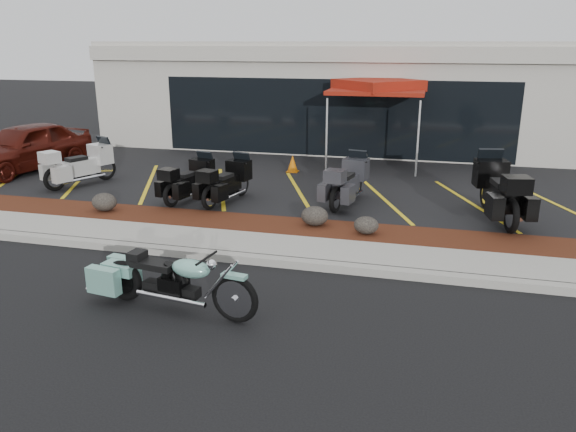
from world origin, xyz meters
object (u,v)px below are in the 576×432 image
(hero_cruiser, at_px, (235,292))
(parked_car, at_px, (25,147))
(traffic_cone, at_px, (293,164))
(touring_white, at_px, (105,158))
(popup_canopy, at_px, (378,88))

(hero_cruiser, xyz_separation_m, parked_car, (-9.49, 7.52, 0.39))
(traffic_cone, bearing_deg, hero_cruiser, -81.24)
(touring_white, bearing_deg, parked_car, 104.33)
(touring_white, distance_m, parked_car, 3.09)
(touring_white, xyz_separation_m, traffic_cone, (4.99, 2.36, -0.38))
(hero_cruiser, distance_m, touring_white, 9.53)
(touring_white, height_order, popup_canopy, popup_canopy)
(traffic_cone, height_order, popup_canopy, popup_canopy)
(parked_car, distance_m, traffic_cone, 8.27)
(traffic_cone, bearing_deg, parked_car, -166.93)
(touring_white, relative_size, parked_car, 0.50)
(traffic_cone, distance_m, popup_canopy, 3.63)
(parked_car, bearing_deg, touring_white, 2.48)
(hero_cruiser, relative_size, touring_white, 1.30)
(touring_white, height_order, parked_car, parked_car)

